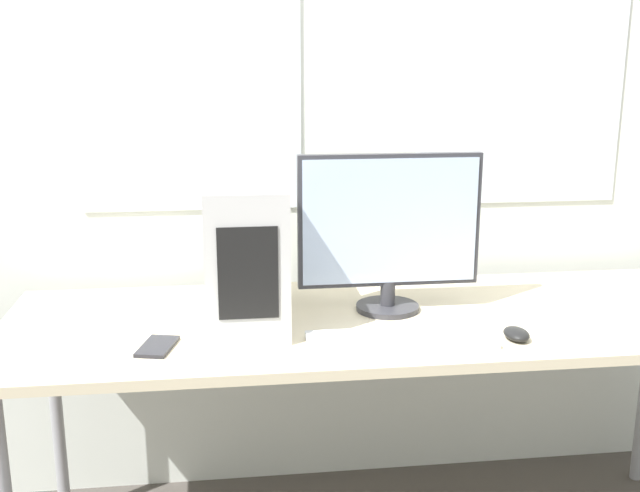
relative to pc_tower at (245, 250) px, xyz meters
The scene contains 8 objects.
wall_back 0.72m from the pc_tower, 48.86° to the left, with size 8.00×0.07×2.70m.
desk 0.47m from the pc_tower, ahead, with size 2.17×0.73×0.77m.
pc_tower is the anchor object (origin of this frame).
monitor_main 0.41m from the pc_tower, ahead, with size 0.52×0.18×0.46m.
keyboard 0.50m from the pc_tower, 33.84° to the right, with size 0.48×0.15×0.02m.
mouse 0.77m from the pc_tower, 21.05° to the right, with size 0.06×0.09×0.03m.
cell_phone 0.37m from the pc_tower, 137.51° to the right, with size 0.11×0.15×0.01m.
paper_sheet_left 0.27m from the pc_tower, 100.10° to the right, with size 0.27×0.34×0.00m.
Camera 1 is at (-0.44, -1.62, 1.48)m, focal length 42.00 mm.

